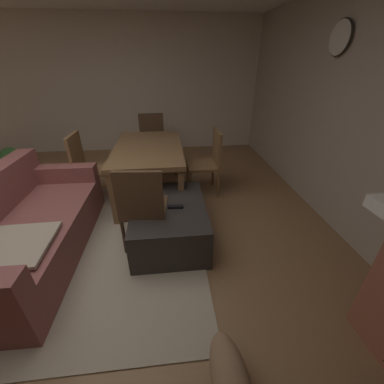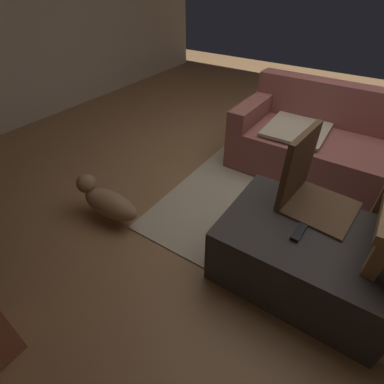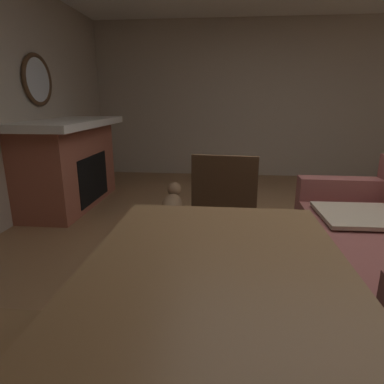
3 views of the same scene
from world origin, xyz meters
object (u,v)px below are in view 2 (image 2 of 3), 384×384
Objects in this scene: couch at (336,148)px; ottoman_coffee_table at (303,254)px; dining_chair_west at (308,192)px; small_dog at (107,201)px; tv_remote at (299,232)px.

couch is 1.84× the size of ottoman_coffee_table.
ottoman_coffee_table is 1.14× the size of dining_chair_west.
couch reaches higher than small_dog.
dining_chair_west is 1.55m from small_dog.
ottoman_coffee_table is at bearing 11.42° from small_dog.
ottoman_coffee_table is 0.25m from tv_remote.
tv_remote is (0.07, -1.48, 0.14)m from couch.
couch is at bearing 50.92° from small_dog.
small_dog is (-1.39, -1.72, -0.13)m from couch.
small_dog is at bearing -158.42° from dining_chair_west.
ottoman_coffee_table is 1.76× the size of small_dog.
couch is at bearing 95.31° from ottoman_coffee_table.
couch reaches higher than ottoman_coffee_table.
dining_chair_west is at bearing 21.58° from small_dog.
small_dog is (-1.53, -0.31, -0.04)m from ottoman_coffee_table.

